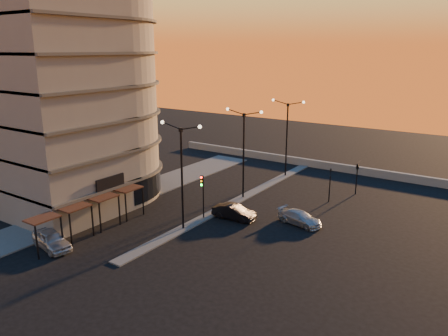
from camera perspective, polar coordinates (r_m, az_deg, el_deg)
ground at (r=39.07m, az=-5.33°, el=-7.96°), size 120.00×120.00×0.00m
sidewalk_west at (r=48.53m, az=-11.95°, el=-3.43°), size 5.00×40.00×0.12m
median at (r=46.63m, az=2.50°, el=-3.88°), size 1.20×36.00×0.12m
parapet at (r=59.41m, az=12.33°, el=0.46°), size 44.00×0.50×1.00m
building at (r=46.30m, az=-19.42°, el=10.16°), size 14.35×17.08×25.00m
streetlamp_near at (r=37.22m, az=-5.55°, el=-0.02°), size 4.32×0.32×9.51m
streetlamp_mid at (r=45.11m, az=2.58°, el=2.77°), size 4.32×0.32×9.51m
streetlamp_far at (r=53.71m, az=8.22°, el=4.67°), size 4.32×0.32×9.51m
traffic_light_main at (r=40.15m, az=-2.83°, el=-2.85°), size 0.28×0.44×4.25m
signal_east_a at (r=46.17m, az=13.66°, el=-2.07°), size 0.13×0.16×3.60m
signal_east_b at (r=49.06m, az=17.05°, el=0.13°), size 0.42×1.99×3.60m
car_hatchback at (r=37.71m, az=-21.61°, el=-8.70°), size 4.59×2.53×1.48m
car_sedan at (r=40.90m, az=1.33°, el=-5.76°), size 4.23×1.66×1.37m
car_wagon at (r=40.31m, az=9.86°, el=-6.42°), size 4.49×2.49×1.23m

